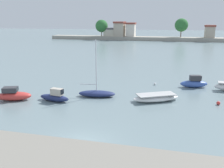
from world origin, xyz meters
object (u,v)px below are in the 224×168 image
at_px(moored_boat_5, 194,83).
at_px(mooring_buoy_0, 155,84).
at_px(moored_boat_1, 13,95).
at_px(moored_boat_3, 97,93).
at_px(moored_boat_4, 156,98).
at_px(mooring_buoy_1, 218,103).
at_px(moored_boat_2, 55,97).

relative_size(moored_boat_5, mooring_buoy_0, 11.88).
distance_m(moored_boat_1, moored_boat_3, 9.52).
xyz_separation_m(moored_boat_4, mooring_buoy_1, (6.63, 0.25, -0.19)).
bearing_deg(moored_boat_2, moored_boat_4, 22.77).
xyz_separation_m(moored_boat_1, moored_boat_5, (20.24, 10.86, 0.01)).
bearing_deg(mooring_buoy_1, moored_boat_4, -177.85).
bearing_deg(moored_boat_1, mooring_buoy_1, -9.64).
height_order(moored_boat_2, moored_boat_5, moored_boat_5).
distance_m(moored_boat_2, moored_boat_3, 4.92).
distance_m(moored_boat_4, moored_boat_5, 8.48).
xyz_separation_m(moored_boat_3, mooring_buoy_0, (6.25, 7.16, -0.24)).
xyz_separation_m(moored_boat_1, mooring_buoy_0, (15.04, 10.81, -0.43)).
relative_size(moored_boat_5, mooring_buoy_1, 9.45).
bearing_deg(mooring_buoy_1, moored_boat_1, -170.05).
bearing_deg(moored_boat_5, moored_boat_1, -164.16).
bearing_deg(moored_boat_5, moored_boat_4, -134.42).
distance_m(moored_boat_2, moored_boat_4, 11.38).
bearing_deg(moored_boat_5, mooring_buoy_1, -85.25).
bearing_deg(mooring_buoy_1, mooring_buoy_0, 136.82).
xyz_separation_m(moored_boat_1, mooring_buoy_1, (22.38, 3.93, -0.39)).
distance_m(moored_boat_2, mooring_buoy_0, 14.33).
height_order(moored_boat_3, mooring_buoy_1, moored_boat_3).
distance_m(moored_boat_1, mooring_buoy_1, 22.72).
relative_size(moored_boat_1, moored_boat_5, 1.11).
xyz_separation_m(moored_boat_2, moored_boat_3, (4.06, 2.77, -0.11)).
height_order(moored_boat_2, mooring_buoy_0, moored_boat_2).
xyz_separation_m(moored_boat_5, mooring_buoy_0, (-5.20, -0.05, -0.44)).
bearing_deg(moored_boat_3, mooring_buoy_0, 40.67).
height_order(moored_boat_3, moored_boat_5, moored_boat_3).
relative_size(moored_boat_4, mooring_buoy_0, 17.58).
xyz_separation_m(moored_boat_2, mooring_buoy_1, (17.66, 3.05, -0.30)).
height_order(moored_boat_5, mooring_buoy_0, moored_boat_5).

